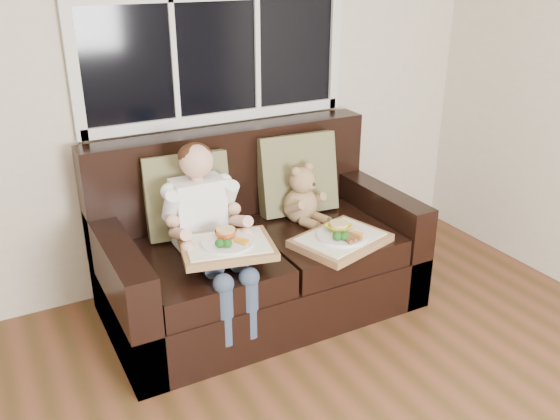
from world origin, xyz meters
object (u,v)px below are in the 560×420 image
loveseat (256,254)px  tray_left (227,246)px  tray_right (341,238)px  child (206,219)px  teddy_bear (302,198)px

loveseat → tray_left: bearing=-133.7°
tray_right → child: bearing=144.0°
child → tray_right: size_ratio=1.56×
loveseat → teddy_bear: size_ratio=4.81×
teddy_bear → tray_right: bearing=-102.5°
loveseat → tray_right: size_ratio=3.08×
tray_left → tray_right: 0.64m
tray_left → loveseat: bearing=58.7°
child → tray_right: 0.72m
teddy_bear → tray_right: size_ratio=0.64×
teddy_bear → tray_right: (0.03, -0.36, -0.11)m
teddy_bear → tray_left: size_ratio=0.70×
loveseat → tray_left: (-0.30, -0.32, 0.27)m
teddy_bear → child: bearing=173.6°
teddy_bear → tray_right: teddy_bear is taller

